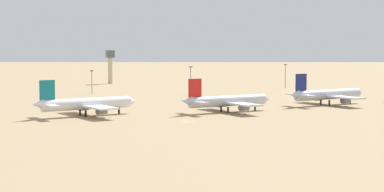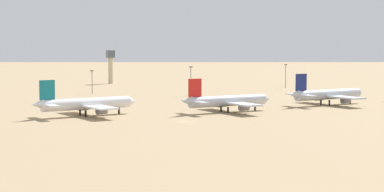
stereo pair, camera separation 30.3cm
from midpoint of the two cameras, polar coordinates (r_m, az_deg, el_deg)
name	(u,v)px [view 2 (the right image)]	position (r m, az deg, el deg)	size (l,w,h in m)	color
ground	(186,122)	(226.13, -0.47, -2.28)	(4000.00, 4000.00, 0.00)	#9E8460
ridge_center	(26,37)	(1392.71, -14.50, 5.13)	(294.26, 183.37, 88.21)	#89745D
ridge_east	(236,26)	(1290.86, 3.95, 6.24)	(384.22, 250.26, 129.63)	gray
parked_jet_teal_3	(86,104)	(246.66, -9.39, -0.69)	(42.68, 36.36, 14.13)	white
parked_jet_red_4	(227,101)	(257.21, 3.17, -0.44)	(41.99, 35.53, 13.86)	silver
parked_jet_navy_5	(327,95)	(293.63, 11.96, 0.12)	(43.67, 37.10, 14.43)	silver
control_tower	(111,63)	(450.68, -7.23, 2.88)	(5.20, 5.20, 23.19)	#C6B793
light_pole_west	(191,79)	(340.28, -0.08, 1.54)	(1.80, 0.50, 15.55)	#59595E
light_pole_mid	(286,74)	(404.37, 8.34, 1.92)	(1.80, 0.50, 14.90)	#59595E
light_pole_east	(92,80)	(360.00, -8.85, 1.43)	(1.80, 0.50, 12.86)	#59595E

